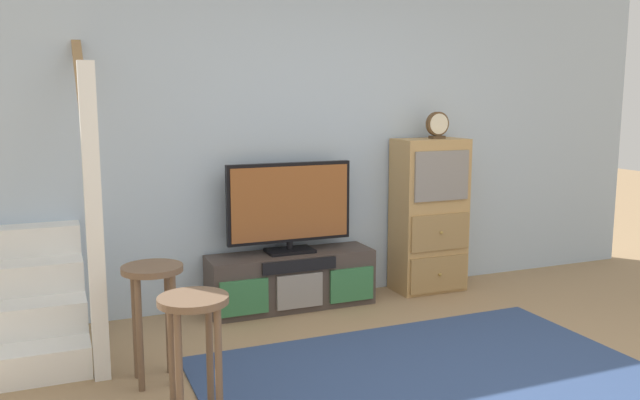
% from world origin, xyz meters
% --- Properties ---
extents(back_wall, '(6.40, 0.12, 2.70)m').
position_xyz_m(back_wall, '(0.00, 2.46, 1.35)').
color(back_wall, '#A8BCD1').
rests_on(back_wall, ground_plane).
extents(area_rug, '(2.60, 1.80, 0.01)m').
position_xyz_m(area_rug, '(0.00, 0.60, 0.01)').
color(area_rug, navy).
rests_on(area_rug, ground_plane).
extents(media_console, '(1.28, 0.38, 0.43)m').
position_xyz_m(media_console, '(-0.30, 2.19, 0.21)').
color(media_console, '#423833').
rests_on(media_console, ground_plane).
extents(television, '(0.98, 0.22, 0.69)m').
position_xyz_m(television, '(-0.30, 2.22, 0.80)').
color(television, black).
rests_on(television, media_console).
extents(side_cabinet, '(0.58, 0.38, 1.27)m').
position_xyz_m(side_cabinet, '(0.93, 2.20, 0.63)').
color(side_cabinet, tan).
rests_on(side_cabinet, ground_plane).
extents(desk_clock, '(0.19, 0.08, 0.22)m').
position_xyz_m(desk_clock, '(0.97, 2.19, 1.38)').
color(desk_clock, '#4C3823').
rests_on(desk_clock, side_cabinet).
extents(staircase, '(1.00, 1.36, 2.20)m').
position_xyz_m(staircase, '(-2.24, 2.20, 0.37)').
color(staircase, white).
rests_on(staircase, ground_plane).
extents(bar_stool_near, '(0.34, 0.34, 0.67)m').
position_xyz_m(bar_stool_near, '(-1.37, 0.62, 0.50)').
color(bar_stool_near, brown).
rests_on(bar_stool_near, ground_plane).
extents(bar_stool_far, '(0.34, 0.34, 0.68)m').
position_xyz_m(bar_stool_far, '(-1.47, 1.24, 0.51)').
color(bar_stool_far, brown).
rests_on(bar_stool_far, ground_plane).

